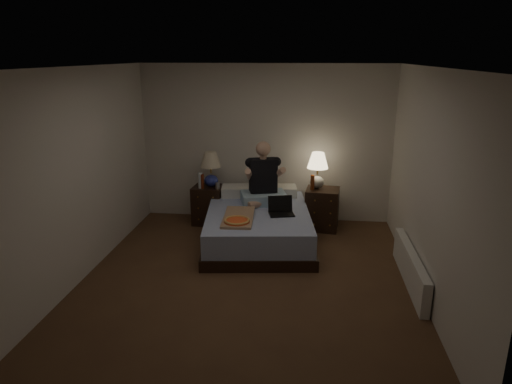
# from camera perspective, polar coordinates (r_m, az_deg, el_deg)

# --- Properties ---
(floor) EXTENTS (4.00, 4.50, 0.00)m
(floor) POSITION_cam_1_polar(r_m,az_deg,el_deg) (5.63, -1.06, -10.98)
(floor) COLOR brown
(floor) RESTS_ON ground
(ceiling) EXTENTS (4.00, 4.50, 0.00)m
(ceiling) POSITION_cam_1_polar(r_m,az_deg,el_deg) (4.98, -1.22, 15.37)
(ceiling) COLOR white
(ceiling) RESTS_ON ground
(wall_back) EXTENTS (4.00, 0.00, 2.50)m
(wall_back) POSITION_cam_1_polar(r_m,az_deg,el_deg) (7.35, 1.20, 6.03)
(wall_back) COLOR silver
(wall_back) RESTS_ON ground
(wall_front) EXTENTS (4.00, 0.00, 2.50)m
(wall_front) POSITION_cam_1_polar(r_m,az_deg,el_deg) (3.09, -6.75, -9.76)
(wall_front) COLOR silver
(wall_front) RESTS_ON ground
(wall_left) EXTENTS (0.00, 4.50, 2.50)m
(wall_left) POSITION_cam_1_polar(r_m,az_deg,el_deg) (5.78, -21.22, 1.88)
(wall_left) COLOR silver
(wall_left) RESTS_ON ground
(wall_right) EXTENTS (0.00, 4.50, 2.50)m
(wall_right) POSITION_cam_1_polar(r_m,az_deg,el_deg) (5.29, 20.86, 0.63)
(wall_right) COLOR silver
(wall_right) RESTS_ON ground
(bed) EXTENTS (1.66, 2.08, 0.48)m
(bed) POSITION_cam_1_polar(r_m,az_deg,el_deg) (6.61, 0.25, -4.33)
(bed) COLOR #5D75BB
(bed) RESTS_ON floor
(nightstand_left) EXTENTS (0.50, 0.46, 0.62)m
(nightstand_left) POSITION_cam_1_polar(r_m,az_deg,el_deg) (7.37, -5.91, -1.61)
(nightstand_left) COLOR black
(nightstand_left) RESTS_ON floor
(nightstand_right) EXTENTS (0.54, 0.50, 0.65)m
(nightstand_right) POSITION_cam_1_polar(r_m,az_deg,el_deg) (7.17, 8.25, -2.11)
(nightstand_right) COLOR black
(nightstand_right) RESTS_ON floor
(lamp_left) EXTENTS (0.41, 0.41, 0.56)m
(lamp_left) POSITION_cam_1_polar(r_m,az_deg,el_deg) (7.21, -5.67, 2.85)
(lamp_left) COLOR navy
(lamp_left) RESTS_ON nightstand_left
(lamp_right) EXTENTS (0.39, 0.39, 0.56)m
(lamp_right) POSITION_cam_1_polar(r_m,az_deg,el_deg) (7.04, 7.69, 2.68)
(lamp_right) COLOR #9B9A92
(lamp_right) RESTS_ON nightstand_right
(water_bottle) EXTENTS (0.07, 0.07, 0.25)m
(water_bottle) POSITION_cam_1_polar(r_m,az_deg,el_deg) (7.17, -6.97, 1.45)
(water_bottle) COLOR silver
(water_bottle) RESTS_ON nightstand_left
(soda_can) EXTENTS (0.07, 0.07, 0.10)m
(soda_can) POSITION_cam_1_polar(r_m,az_deg,el_deg) (7.12, -4.83, 0.77)
(soda_can) COLOR #B8B8B2
(soda_can) RESTS_ON nightstand_left
(beer_bottle_left) EXTENTS (0.06, 0.06, 0.23)m
(beer_bottle_left) POSITION_cam_1_polar(r_m,az_deg,el_deg) (7.16, -6.75, 1.35)
(beer_bottle_left) COLOR #5F210D
(beer_bottle_left) RESTS_ON nightstand_left
(beer_bottle_right) EXTENTS (0.06, 0.06, 0.23)m
(beer_bottle_right) POSITION_cam_1_polar(r_m,az_deg,el_deg) (6.98, 7.07, 1.20)
(beer_bottle_right) COLOR #63280E
(beer_bottle_right) RESTS_ON nightstand_right
(person) EXTENTS (0.77, 0.68, 0.93)m
(person) POSITION_cam_1_polar(r_m,az_deg,el_deg) (6.73, 0.97, 2.37)
(person) COLOR black
(person) RESTS_ON bed
(laptop) EXTENTS (0.40, 0.35, 0.24)m
(laptop) POSITION_cam_1_polar(r_m,az_deg,el_deg) (6.34, 3.22, -1.84)
(laptop) COLOR black
(laptop) RESTS_ON bed
(pizza_box) EXTENTS (0.44, 0.78, 0.08)m
(pizza_box) POSITION_cam_1_polar(r_m,az_deg,el_deg) (6.01, -2.40, -3.69)
(pizza_box) COLOR tan
(pizza_box) RESTS_ON bed
(radiator) EXTENTS (0.10, 1.60, 0.40)m
(radiator) POSITION_cam_1_polar(r_m,az_deg,el_deg) (5.78, 18.73, -8.96)
(radiator) COLOR silver
(radiator) RESTS_ON floor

